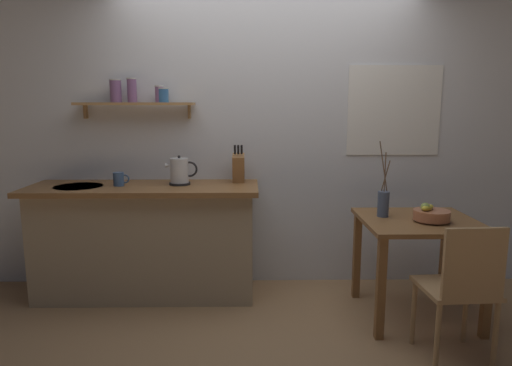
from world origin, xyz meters
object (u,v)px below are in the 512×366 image
at_px(dining_chair_near, 462,285).
at_px(fruit_bowl, 431,214).
at_px(twig_vase, 383,203).
at_px(coffee_mug_by_sink, 119,179).
at_px(electric_kettle, 180,172).
at_px(knife_block, 238,167).
at_px(dining_table, 418,236).

bearing_deg(dining_chair_near, fruit_bowl, 87.59).
height_order(twig_vase, coffee_mug_by_sink, twig_vase).
height_order(electric_kettle, coffee_mug_by_sink, electric_kettle).
bearing_deg(knife_block, coffee_mug_by_sink, -170.05).
xyz_separation_m(dining_table, knife_block, (-1.32, 0.56, 0.44)).
relative_size(fruit_bowl, knife_block, 0.80).
xyz_separation_m(dining_table, dining_chair_near, (0.03, -0.64, -0.11)).
bearing_deg(knife_block, twig_vase, -23.52).
bearing_deg(knife_block, dining_table, -22.96).
bearing_deg(twig_vase, electric_kettle, 167.14).
xyz_separation_m(dining_table, coffee_mug_by_sink, (-2.26, 0.39, 0.37)).
relative_size(fruit_bowl, twig_vase, 0.45).
xyz_separation_m(electric_kettle, coffee_mug_by_sink, (-0.48, -0.05, -0.05)).
distance_m(dining_table, twig_vase, 0.35).
relative_size(electric_kettle, coffee_mug_by_sink, 2.00).
xyz_separation_m(electric_kettle, knife_block, (0.47, 0.12, 0.02)).
relative_size(dining_table, coffee_mug_by_sink, 6.36).
height_order(electric_kettle, knife_block, knife_block).
bearing_deg(dining_table, twig_vase, 159.59).
relative_size(dining_chair_near, fruit_bowl, 3.52).
relative_size(knife_block, coffee_mug_by_sink, 2.45).
relative_size(fruit_bowl, coffee_mug_by_sink, 1.96).
distance_m(fruit_bowl, electric_kettle, 1.93).
distance_m(dining_chair_near, knife_block, 1.89).
bearing_deg(fruit_bowl, twig_vase, 152.09).
relative_size(twig_vase, electric_kettle, 2.18).
bearing_deg(fruit_bowl, dining_chair_near, -92.41).
height_order(twig_vase, electric_kettle, twig_vase).
bearing_deg(dining_chair_near, dining_table, 92.94).
height_order(dining_table, dining_chair_near, dining_chair_near).
bearing_deg(knife_block, dining_chair_near, -41.55).
relative_size(dining_chair_near, knife_block, 2.81).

